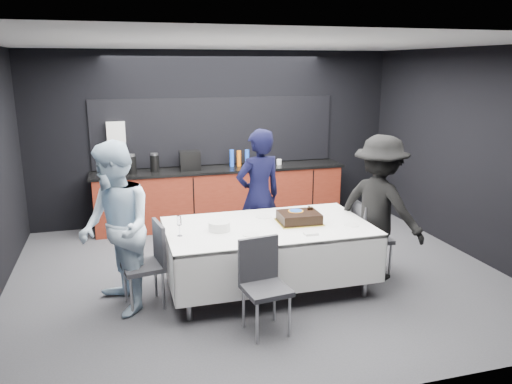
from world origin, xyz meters
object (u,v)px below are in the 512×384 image
chair_right (367,233)px  plate_stack (219,226)px  party_table (268,237)px  chair_left (150,258)px  person_left (116,229)px  champagne_flute (179,222)px  cake_assembly (299,217)px  chair_near (263,278)px  person_center (259,197)px  person_right (379,208)px

chair_right → plate_stack: bearing=-176.2°
party_table → chair_left: bearing=-178.5°
chair_right → person_left: person_left is taller
champagne_flute → chair_left: champagne_flute is taller
cake_assembly → champagne_flute: (-1.40, -0.09, 0.10)m
champagne_flute → person_left: bearing=178.2°
party_table → plate_stack: (-0.57, -0.03, 0.19)m
chair_near → person_left: size_ratio=0.51×
cake_assembly → person_left: 2.06m
party_table → person_left: (-1.68, -0.07, 0.27)m
champagne_flute → chair_near: champagne_flute is taller
party_table → person_center: size_ratio=1.30×
party_table → chair_near: 0.93m
cake_assembly → person_right: size_ratio=0.29×
party_table → chair_right: chair_right is taller
party_table → chair_left: chair_left is taller
plate_stack → champagne_flute: champagne_flute is taller
champagne_flute → chair_near: size_ratio=0.24×
plate_stack → person_center: (0.71, 0.89, 0.06)m
party_table → person_center: (0.14, 0.86, 0.25)m
plate_stack → chair_left: chair_left is taller
cake_assembly → champagne_flute: size_ratio=2.29×
person_left → person_right: (3.07, 0.02, -0.03)m
person_right → party_table: bearing=58.3°
plate_stack → person_left: 1.11m
person_left → party_table: bearing=76.4°
cake_assembly → chair_near: cake_assembly is taller
party_table → person_left: bearing=-177.5°
cake_assembly → plate_stack: 0.95m
plate_stack → person_center: 1.14m
chair_left → champagne_flute: bearing=-10.3°
chair_near → person_center: size_ratio=0.52×
chair_left → chair_right: 2.67m
champagne_flute → person_right: size_ratio=0.13×
cake_assembly → person_left: size_ratio=0.28×
cake_assembly → person_center: (-0.24, 0.86, 0.05)m
cake_assembly → chair_right: size_ratio=0.55×
champagne_flute → chair_right: champagne_flute is taller
champagne_flute → person_left: size_ratio=0.12×
plate_stack → person_left: bearing=-177.7°
cake_assembly → plate_stack: (-0.95, -0.02, -0.01)m
cake_assembly → chair_near: size_ratio=0.55×
cake_assembly → chair_left: bearing=-179.0°
party_table → chair_left: size_ratio=2.51×
chair_right → person_center: size_ratio=0.52×
chair_right → person_left: 3.03m
chair_right → party_table: bearing=-175.8°
champagne_flute → chair_right: (2.35, 0.19, -0.40)m
chair_left → person_center: (1.48, 0.90, 0.36)m
champagne_flute → party_table: bearing=5.3°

